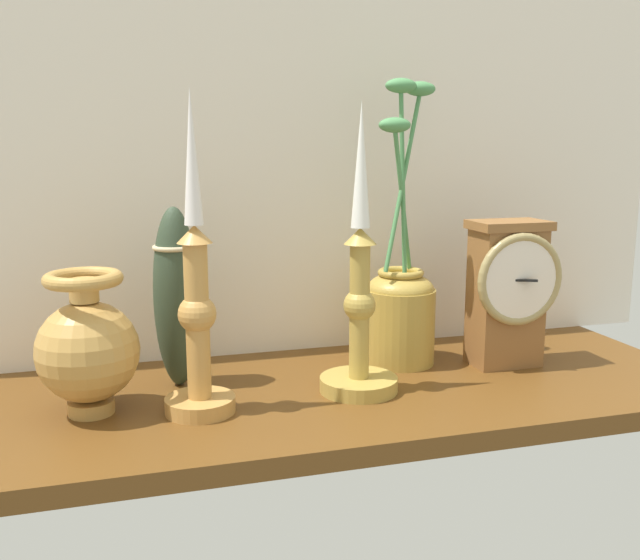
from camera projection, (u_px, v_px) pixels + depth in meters
The scene contains 8 objects.
ground_plane at pixel (329, 396), 88.83cm from camera, with size 100.00×36.00×2.40cm, color brown.
back_wall at pixel (292, 130), 99.89cm from camera, with size 120.00×2.00×65.00cm, color white.
mantel_clock at pixel (508, 291), 95.69cm from camera, with size 12.58×8.28×20.24cm.
candlestick_tall_left at pixel (359, 309), 85.37cm from camera, with size 9.79×9.79×35.48cm.
candlestick_tall_center at pixel (197, 312), 78.25cm from camera, with size 8.11×8.11×36.59cm.
brass_vase_bulbous at pixel (88, 347), 78.55cm from camera, with size 11.56×11.56×16.54cm.
brass_vase_jar at pixel (400, 303), 97.36cm from camera, with size 10.45×9.87×39.13cm.
tall_ceramic_vase at pixel (176, 297), 87.42cm from camera, with size 5.69×5.69×22.93cm.
Camera 1 is at (-24.56, -80.76, 30.24)cm, focal length 39.12 mm.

